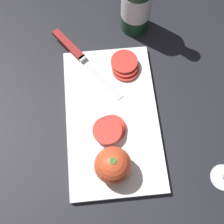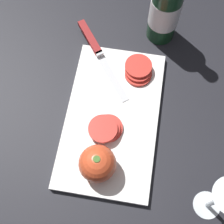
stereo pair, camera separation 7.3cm
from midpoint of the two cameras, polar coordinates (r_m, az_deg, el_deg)
ground_plane at (r=0.76m, az=-0.99°, el=-6.89°), size 3.00×3.00×0.00m
cutting_board at (r=0.77m, az=2.71°, el=-1.44°), size 0.39×0.22×0.02m
wine_bottle at (r=0.83m, az=12.47°, el=18.13°), size 0.08×0.08×0.31m
wine_glass at (r=0.67m, az=22.61°, el=-14.91°), size 0.07×0.07×0.16m
whole_tomato at (r=0.68m, az=0.41°, el=-9.81°), size 0.08×0.08×0.08m
knife at (r=0.85m, az=-0.86°, el=11.98°), size 0.23×0.17×0.01m
tomato_slice_stack_near at (r=0.81m, az=7.44°, el=7.29°), size 0.08×0.07×0.02m
tomato_slice_stack_far at (r=0.74m, az=1.66°, el=-3.37°), size 0.08×0.08×0.02m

